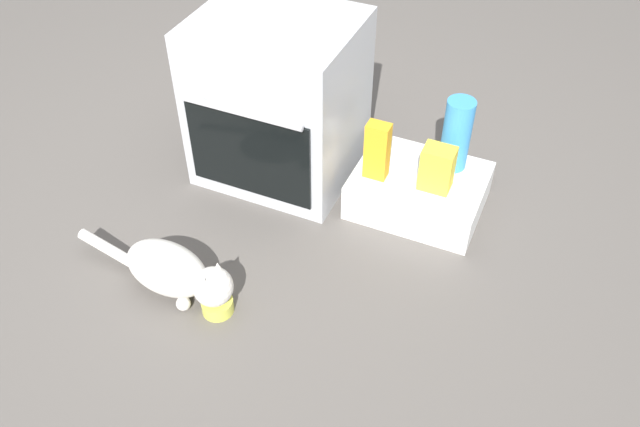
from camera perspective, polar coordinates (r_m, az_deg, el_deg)
ground at (r=2.65m, az=-4.91°, el=-0.92°), size 8.00×8.00×0.00m
oven at (r=2.71m, az=-3.60°, el=9.63°), size 0.61×0.56×0.69m
pantry_cabinet at (r=2.69m, az=8.45°, el=1.97°), size 0.51×0.40×0.16m
food_bowl at (r=2.35m, az=-8.78°, el=-7.69°), size 0.11×0.11×0.08m
cat at (r=2.37m, az=-12.35°, el=-4.86°), size 0.68×0.21×0.20m
water_bottle at (r=2.62m, az=11.61°, el=6.64°), size 0.11×0.11×0.30m
snack_bag at (r=2.54m, az=10.00°, el=3.82°), size 0.12×0.09×0.18m
juice_carton at (r=2.55m, az=4.91°, el=5.38°), size 0.09×0.06×0.24m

